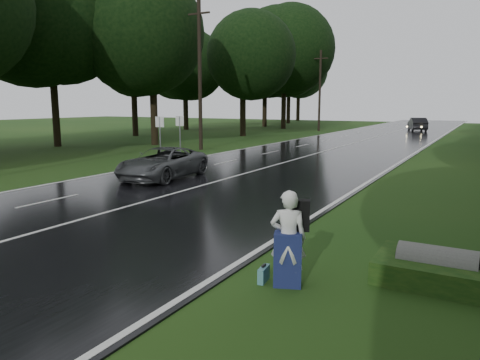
% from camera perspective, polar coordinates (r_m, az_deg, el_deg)
% --- Properties ---
extents(ground, '(160.00, 160.00, 0.00)m').
position_cam_1_polar(ground, '(13.50, -22.04, -5.57)').
color(ground, '#203F12').
rests_on(ground, ground).
extents(road, '(12.00, 140.00, 0.04)m').
position_cam_1_polar(road, '(30.06, 9.09, 3.16)').
color(road, black).
rests_on(road, ground).
extents(lane_center, '(0.12, 140.00, 0.01)m').
position_cam_1_polar(lane_center, '(30.06, 9.09, 3.20)').
color(lane_center, silver).
rests_on(lane_center, road).
extents(grey_car, '(2.78, 5.19, 1.39)m').
position_cam_1_polar(grey_car, '(20.53, -9.81, 2.13)').
color(grey_car, '#45484A').
rests_on(grey_car, road).
extents(far_car, '(3.09, 5.23, 1.63)m').
position_cam_1_polar(far_car, '(59.89, 21.64, 6.61)').
color(far_car, black).
rests_on(far_car, road).
extents(hitchhiker, '(0.78, 0.75, 1.84)m').
position_cam_1_polar(hitchhiker, '(8.46, 6.23, -7.83)').
color(hitchhiker, silver).
rests_on(hitchhiker, ground).
extents(suitcase, '(0.18, 0.43, 0.29)m').
position_cam_1_polar(suitcase, '(8.83, 3.03, -11.87)').
color(suitcase, teal).
rests_on(suitcase, ground).
extents(culvert, '(1.42, 0.71, 0.71)m').
position_cam_1_polar(culvert, '(9.63, 23.58, -11.77)').
color(culvert, slate).
rests_on(culvert, ground).
extents(utility_pole_mid, '(1.80, 0.28, 10.75)m').
position_cam_1_polar(utility_pole_mid, '(33.52, -4.99, 3.87)').
color(utility_pole_mid, black).
rests_on(utility_pole_mid, ground).
extents(utility_pole_far, '(1.80, 0.28, 9.74)m').
position_cam_1_polar(utility_pole_far, '(56.78, 9.97, 6.15)').
color(utility_pole_far, black).
rests_on(utility_pole_far, ground).
extents(road_sign_a, '(0.63, 0.10, 2.61)m').
position_cam_1_polar(road_sign_a, '(27.77, -10.04, 2.55)').
color(road_sign_a, white).
rests_on(road_sign_a, ground).
extents(road_sign_b, '(0.62, 0.10, 2.59)m').
position_cam_1_polar(road_sign_b, '(29.32, -7.58, 2.99)').
color(road_sign_b, white).
rests_on(road_sign_b, ground).
extents(tree_left_d, '(9.95, 9.95, 15.55)m').
position_cam_1_polar(tree_left_d, '(37.93, -10.76, 4.42)').
color(tree_left_d, black).
rests_on(tree_left_d, ground).
extents(tree_left_e, '(9.20, 9.20, 14.37)m').
position_cam_1_polar(tree_left_e, '(47.52, 0.36, 5.63)').
color(tree_left_e, black).
rests_on(tree_left_e, ground).
extents(tree_left_f, '(11.60, 11.60, 18.13)m').
position_cam_1_polar(tree_left_f, '(61.85, 5.52, 6.53)').
color(tree_left_f, black).
rests_on(tree_left_f, ground).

